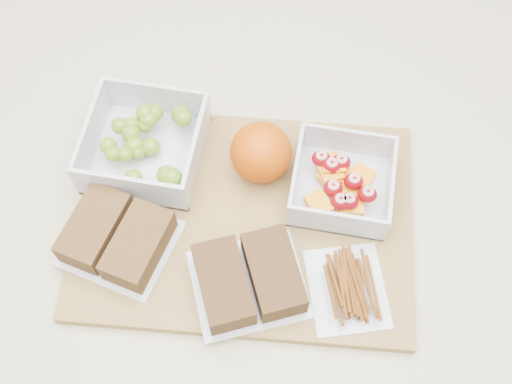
% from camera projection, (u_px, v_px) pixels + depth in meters
% --- Properties ---
extents(ground, '(4.00, 4.00, 0.00)m').
position_uv_depth(ground, '(251.00, 363.00, 1.63)').
color(ground, gray).
rests_on(ground, ground).
extents(counter, '(1.20, 0.90, 0.90)m').
position_uv_depth(counter, '(250.00, 311.00, 1.23)').
color(counter, beige).
rests_on(counter, ground).
extents(cutting_board, '(0.45, 0.34, 0.02)m').
position_uv_depth(cutting_board, '(245.00, 220.00, 0.81)').
color(cutting_board, olive).
rests_on(cutting_board, counter).
extents(grape_container, '(0.14, 0.14, 0.06)m').
position_uv_depth(grape_container, '(146.00, 144.00, 0.82)').
color(grape_container, silver).
rests_on(grape_container, cutting_board).
extents(fruit_container, '(0.12, 0.12, 0.05)m').
position_uv_depth(fruit_container, '(341.00, 183.00, 0.80)').
color(fruit_container, silver).
rests_on(fruit_container, cutting_board).
extents(orange, '(0.08, 0.08, 0.08)m').
position_uv_depth(orange, '(261.00, 152.00, 0.80)').
color(orange, '#C74C04').
rests_on(orange, cutting_board).
extents(sandwich_bag_left, '(0.15, 0.14, 0.04)m').
position_uv_depth(sandwich_bag_left, '(117.00, 237.00, 0.77)').
color(sandwich_bag_left, silver).
rests_on(sandwich_bag_left, cutting_board).
extents(sandwich_bag_center, '(0.17, 0.16, 0.04)m').
position_uv_depth(sandwich_bag_center, '(249.00, 279.00, 0.75)').
color(sandwich_bag_center, silver).
rests_on(sandwich_bag_center, cutting_board).
extents(pretzel_bag, '(0.12, 0.13, 0.02)m').
position_uv_depth(pretzel_bag, '(348.00, 286.00, 0.75)').
color(pretzel_bag, silver).
rests_on(pretzel_bag, cutting_board).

